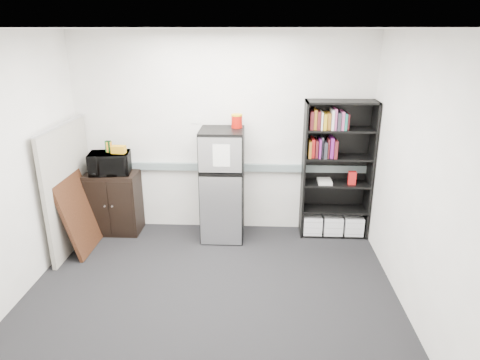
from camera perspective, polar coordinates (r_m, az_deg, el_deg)
The scene contains 18 objects.
floor at distance 4.75m, azimuth -3.99°, elevation -15.16°, with size 4.00×4.00×0.00m, color black.
wall_back at distance 5.81m, azimuth -2.35°, elevation 6.05°, with size 4.00×0.02×2.70m, color silver.
wall_right at distance 4.37m, azimuth 22.59°, elevation 0.00°, with size 0.02×3.50×2.70m, color silver.
wall_left at distance 4.81m, azimuth -28.82°, elevation 0.75°, with size 0.02×3.50×2.70m, color silver.
ceiling at distance 3.91m, azimuth -4.96°, elevation 19.48°, with size 4.00×3.50×0.02m, color white.
electrical_raceway at distance 5.90m, azimuth -2.31°, elevation 1.72°, with size 3.92×0.05×0.10m, color gray.
wall_note at distance 5.80m, azimuth -5.86°, elevation 7.97°, with size 0.14×0.00×0.10m, color white.
bookshelf at distance 5.82m, azimuth 12.73°, elevation 1.13°, with size 0.90×0.34×1.85m.
cubicle_partition at distance 5.82m, azimuth -21.85°, elevation -0.87°, with size 0.06×1.30×1.62m.
cabinet at distance 6.17m, azimuth -16.41°, elevation -2.91°, with size 0.69×0.46×0.86m.
microwave at distance 5.97m, azimuth -16.98°, elevation 2.16°, with size 0.52×0.35×0.29m, color black.
snack_box_a at distance 5.94m, azimuth -17.14°, elevation 4.29°, with size 0.07×0.05×0.15m, color #19591F.
snack_box_b at distance 5.94m, azimuth -17.14°, elevation 4.29°, with size 0.07×0.05×0.15m, color #0C3616.
snack_box_c at distance 5.94m, azimuth -17.03°, elevation 4.24°, with size 0.07×0.05×0.14m, color orange.
snack_bag at distance 5.85m, azimuth -15.89°, elevation 3.93°, with size 0.18×0.10×0.10m, color orange.
refrigerator at distance 5.67m, azimuth -2.37°, elevation -0.67°, with size 0.56×0.59×1.49m.
coffee_can at distance 5.55m, azimuth -0.43°, elevation 7.98°, with size 0.14×0.14×0.19m.
framed_poster at distance 5.81m, azimuth -20.61°, elevation -4.11°, with size 0.30×0.77×0.97m.
Camera 1 is at (0.50, -3.88, 2.69)m, focal length 32.00 mm.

